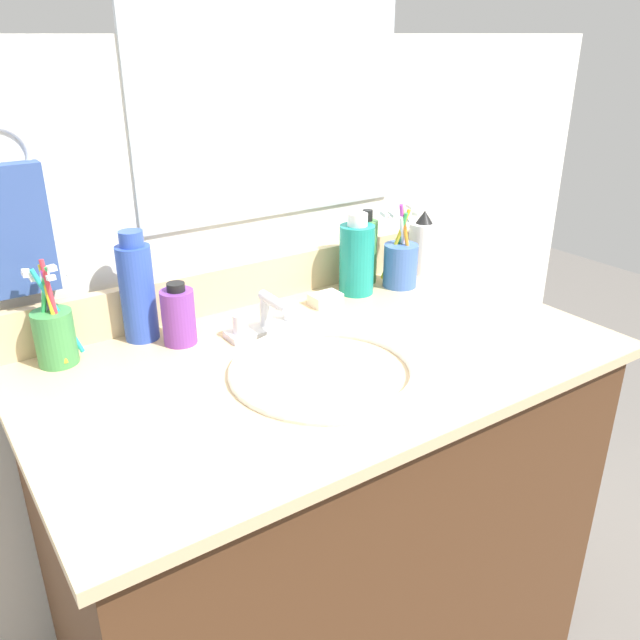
{
  "coord_description": "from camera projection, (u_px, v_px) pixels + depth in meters",
  "views": [
    {
      "loc": [
        -0.59,
        -0.85,
        1.3
      ],
      "look_at": [
        -0.01,
        0.0,
        0.85
      ],
      "focal_mm": 36.48,
      "sensor_mm": 36.0,
      "label": 1
    }
  ],
  "objects": [
    {
      "name": "back_wall",
      "position": [
        237.0,
        347.0,
        1.47
      ],
      "size": [
        2.13,
        0.04,
        1.3
      ],
      "primitive_type": "cube",
      "color": "white",
      "rests_on": "ground_plane"
    },
    {
      "name": "soap_bar",
      "position": [
        326.0,
        299.0,
        1.36
      ],
      "size": [
        0.06,
        0.04,
        0.02
      ],
      "primitive_type": "cube",
      "color": "white",
      "rests_on": "countertop"
    },
    {
      "name": "sink_basin",
      "position": [
        326.0,
        388.0,
        1.1
      ],
      "size": [
        0.33,
        0.33,
        0.11
      ],
      "color": "white",
      "rests_on": "countertop"
    },
    {
      "name": "bottle_shampoo_blue",
      "position": [
        137.0,
        290.0,
        1.18
      ],
      "size": [
        0.06,
        0.06,
        0.21
      ],
      "color": "#2D4CB2",
      "rests_on": "countertop"
    },
    {
      "name": "cup_blue_plastic",
      "position": [
        400.0,
        263.0,
        1.45
      ],
      "size": [
        0.08,
        0.09,
        0.19
      ],
      "color": "#3F66B7",
      "rests_on": "countertop"
    },
    {
      "name": "bottle_lotion_white",
      "position": [
        423.0,
        245.0,
        1.53
      ],
      "size": [
        0.07,
        0.07,
        0.15
      ],
      "color": "white",
      "rests_on": "countertop"
    },
    {
      "name": "faucet",
      "position": [
        267.0,
        319.0,
        1.23
      ],
      "size": [
        0.16,
        0.1,
        0.08
      ],
      "color": "silver",
      "rests_on": "countertop"
    },
    {
      "name": "bottle_toner_green",
      "position": [
        367.0,
        250.0,
        1.46
      ],
      "size": [
        0.05,
        0.05,
        0.17
      ],
      "color": "#4C9E4C",
      "rests_on": "countertop"
    },
    {
      "name": "vanity_cabinet",
      "position": [
        325.0,
        531.0,
        1.31
      ],
      "size": [
        0.99,
        0.55,
        0.76
      ],
      "primitive_type": "cube",
      "color": "#4C2D19",
      "rests_on": "ground_plane"
    },
    {
      "name": "bottle_mouthwash_teal",
      "position": [
        357.0,
        258.0,
        1.4
      ],
      "size": [
        0.08,
        0.08,
        0.18
      ],
      "color": "teal",
      "rests_on": "countertop"
    },
    {
      "name": "countertop",
      "position": [
        325.0,
        360.0,
        1.16
      ],
      "size": [
        1.03,
        0.6,
        0.02
      ],
      "primitive_type": "cube",
      "color": "#D1B284",
      "rests_on": "vanity_cabinet"
    },
    {
      "name": "bottle_cream_purple",
      "position": [
        179.0,
        316.0,
        1.18
      ],
      "size": [
        0.06,
        0.06,
        0.12
      ],
      "color": "#7A3899",
      "rests_on": "countertop"
    },
    {
      "name": "mirror_panel",
      "position": [
        273.0,
        73.0,
        1.27
      ],
      "size": [
        0.6,
        0.01,
        0.56
      ],
      "primitive_type": "cube",
      "color": "#B2BCC6"
    },
    {
      "name": "hand_towel",
      "position": [
        16.0,
        231.0,
        1.08
      ],
      "size": [
        0.11,
        0.04,
        0.22
      ],
      "primitive_type": "cube",
      "color": "#334C8C"
    },
    {
      "name": "cup_green",
      "position": [
        54.0,
        333.0,
        1.1
      ],
      "size": [
        0.08,
        0.08,
        0.19
      ],
      "color": "#3F8C47",
      "rests_on": "countertop"
    },
    {
      "name": "backsplash",
      "position": [
        247.0,
        283.0,
        1.35
      ],
      "size": [
        1.03,
        0.02,
        0.09
      ],
      "primitive_type": "cube",
      "color": "#D1B284",
      "rests_on": "countertop"
    }
  ]
}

